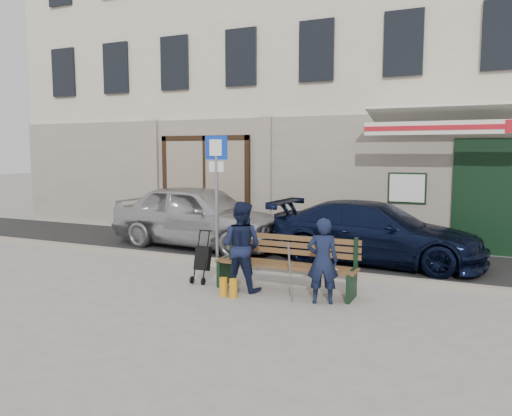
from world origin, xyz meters
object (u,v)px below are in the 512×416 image
Objects in this scene: stroller at (203,260)px; woman at (241,246)px; car_navy at (375,232)px; parking_sign at (217,178)px; man at (323,261)px; car_silver at (200,216)px; bench at (283,264)px.

woman is at bearing -14.27° from stroller.
car_navy is 1.67× the size of parking_sign.
man is at bearing -35.71° from parking_sign.
woman is at bearing -133.36° from car_silver.
car_silver reaches higher than woman.
woman is at bearing -53.27° from parking_sign.
stroller is at bearing -10.29° from woman.
bench is 1.51m from stroller.
parking_sign reaches higher than man.
parking_sign is 1.76× the size of woman.
woman is at bearing 155.06° from car_navy.
car_silver is 1.71× the size of parking_sign.
woman is at bearing -24.73° from man.
car_silver is 5.10m from man.
parking_sign is 2.13m from stroller.
man is (2.86, -1.86, -1.10)m from parking_sign.
stroller is (-0.85, 0.17, -0.34)m from woman.
woman is (-1.45, 0.14, 0.09)m from man.
car_silver reaches higher than car_navy.
parking_sign is 2.86m from bench.
man is (4.03, -3.12, -0.11)m from car_silver.
parking_sign reaches higher than car_navy.
car_navy is 1.83× the size of bench.
car_silver is at bearing 139.63° from bench.
car_silver is 3.41× the size of man.
parking_sign is at bearing 144.08° from bench.
stroller is (0.56, -1.55, -1.35)m from parking_sign.
car_silver is at bearing -56.77° from man.
car_silver is at bearing 93.81° from car_navy.
parking_sign reaches higher than bench.
car_navy is at bearing 20.38° from parking_sign.
bench is at bearing -0.88° from stroller.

